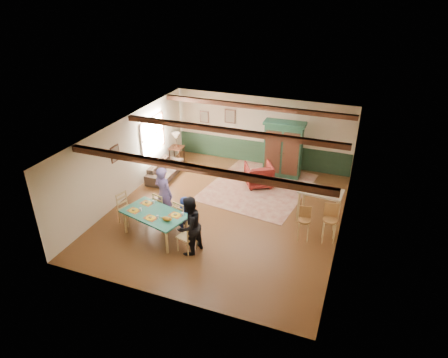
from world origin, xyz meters
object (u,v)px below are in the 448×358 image
(person_man, at_px, (164,194))
(person_woman, at_px, (189,226))
(dining_chair_end_right, at_px, (187,236))
(table_lamp, at_px, (176,140))
(end_table, at_px, (177,154))
(person_child, at_px, (185,213))
(sofa, at_px, (165,170))
(bar_stool_left, at_px, (304,224))
(armchair, at_px, (259,175))
(dining_chair_far_right, at_px, (183,215))
(armoire, at_px, (283,149))
(bar_stool_right, at_px, (330,224))
(cat, at_px, (166,218))
(dining_table, at_px, (156,224))
(counter_table, at_px, (319,206))
(dining_chair_far_left, at_px, (163,206))
(dining_chair_end_left, at_px, (127,209))

(person_man, relative_size, person_woman, 1.05)
(dining_chair_end_right, bearing_deg, table_lamp, -135.59)
(person_man, distance_m, end_table, 4.23)
(person_child, xyz_separation_m, sofa, (-2.17, 2.78, -0.24))
(person_man, xyz_separation_m, bar_stool_left, (4.18, 0.45, -0.38))
(person_woman, height_order, end_table, person_woman)
(dining_chair_end_right, xyz_separation_m, armchair, (0.75, 4.33, -0.07))
(dining_chair_far_right, bearing_deg, sofa, -38.05)
(armoire, height_order, table_lamp, armoire)
(dining_chair_far_right, relative_size, bar_stool_left, 0.97)
(armchair, bearing_deg, dining_chair_far_right, 39.18)
(person_woman, xyz_separation_m, bar_stool_right, (3.44, 1.81, -0.27))
(dining_chair_far_right, relative_size, person_man, 0.55)
(cat, bearing_deg, person_man, 136.55)
(armoire, distance_m, sofa, 4.43)
(sofa, bearing_deg, dining_table, -158.27)
(counter_table, bearing_deg, dining_chair_far_left, -159.98)
(dining_chair_far_right, xyz_separation_m, person_woman, (0.65, -0.94, 0.36))
(person_man, relative_size, table_lamp, 2.99)
(person_child, distance_m, bar_stool_left, 3.45)
(dining_chair_end_left, distance_m, table_lamp, 4.55)
(person_man, distance_m, bar_stool_left, 4.22)
(person_child, xyz_separation_m, end_table, (-2.35, 4.11, -0.19))
(person_man, bearing_deg, dining_chair_end_left, 46.85)
(sofa, relative_size, counter_table, 1.49)
(table_lamp, bearing_deg, armchair, -11.87)
(sofa, distance_m, bar_stool_left, 5.96)
(person_woman, bearing_deg, armoire, -177.85)
(person_man, height_order, counter_table, person_man)
(dining_chair_end_left, xyz_separation_m, person_woman, (2.37, -0.63, 0.36))
(dining_chair_far_right, xyz_separation_m, cat, (-0.07, -0.85, 0.37))
(dining_chair_far_left, height_order, end_table, dining_chair_far_left)
(person_child, bearing_deg, armoire, -97.88)
(dining_chair_end_left, relative_size, end_table, 1.51)
(sofa, xyz_separation_m, bar_stool_left, (5.56, -2.12, 0.22))
(dining_chair_far_left, relative_size, table_lamp, 1.65)
(dining_chair_end_right, distance_m, cat, 0.73)
(bar_stool_left, bearing_deg, bar_stool_right, 3.70)
(person_child, relative_size, bar_stool_right, 0.90)
(person_woman, xyz_separation_m, cat, (-0.72, 0.09, 0.02))
(dining_chair_far_right, xyz_separation_m, dining_chair_end_right, (0.55, -0.91, 0.00))
(dining_chair_end_left, distance_m, sofa, 3.20)
(armoire, relative_size, armchair, 2.28)
(dining_chair_far_right, bearing_deg, armoire, -97.75)
(dining_table, relative_size, dining_chair_far_left, 1.89)
(dining_chair_far_left, xyz_separation_m, bar_stool_right, (4.88, 0.66, 0.09))
(dining_table, xyz_separation_m, bar_stool_right, (4.68, 1.48, 0.19))
(table_lamp, xyz_separation_m, bar_stool_left, (5.74, -3.45, -0.44))
(end_table, xyz_separation_m, counter_table, (5.98, -2.36, 0.21))
(dining_chair_end_left, bearing_deg, sofa, 22.74)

